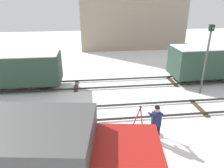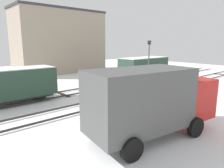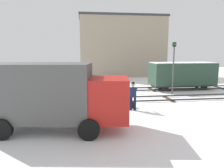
# 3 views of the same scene
# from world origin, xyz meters

# --- Properties ---
(ground_plane) EXTENTS (60.00, 60.00, 0.00)m
(ground_plane) POSITION_xyz_m (0.00, 0.00, 0.00)
(ground_plane) COLOR white
(track_main_line) EXTENTS (44.00, 1.94, 0.18)m
(track_main_line) POSITION_xyz_m (0.00, 0.00, 0.11)
(track_main_line) COLOR #2D2B28
(track_main_line) RESTS_ON ground_plane
(track_siding_near) EXTENTS (44.00, 1.94, 0.18)m
(track_siding_near) POSITION_xyz_m (0.00, 4.03, 0.11)
(track_siding_near) COLOR #2D2B28
(track_siding_near) RESTS_ON ground_plane
(switch_lever_frame) EXTENTS (1.27, 0.47, 1.45)m
(switch_lever_frame) POSITION_xyz_m (-0.27, -1.89, 0.25)
(switch_lever_frame) COLOR black
(switch_lever_frame) RESTS_ON ground_plane
(rail_worker) EXTENTS (0.58, 0.69, 1.79)m
(rail_worker) POSITION_xyz_m (0.12, -2.50, 1.02)
(rail_worker) COLOR #111831
(rail_worker) RESTS_ON ground_plane
(delivery_truck) EXTENTS (6.48, 3.12, 3.10)m
(delivery_truck) POSITION_xyz_m (-4.15, -5.35, 1.72)
(delivery_truck) COLOR #B21E19
(delivery_truck) RESTS_ON ground_plane
(signal_post) EXTENTS (0.24, 0.32, 4.37)m
(signal_post) POSITION_xyz_m (4.63, 1.93, 2.64)
(signal_post) COLOR #4C4C4C
(signal_post) RESTS_ON ground_plane
(apartment_building) EXTENTS (12.47, 5.42, 8.74)m
(apartment_building) POSITION_xyz_m (2.86, 16.51, 4.37)
(apartment_building) COLOR gray
(apartment_building) RESTS_ON ground_plane
(freight_car_mid_siding) EXTENTS (6.08, 2.43, 2.59)m
(freight_car_mid_siding) POSITION_xyz_m (6.47, 4.03, 1.48)
(freight_car_mid_siding) COLOR #2D2B28
(freight_car_mid_siding) RESTS_ON ground_plane
(freight_car_far_end) EXTENTS (6.36, 2.05, 2.47)m
(freight_car_far_end) POSITION_xyz_m (-7.67, 4.03, 1.41)
(freight_car_far_end) COLOR #2D2B28
(freight_car_far_end) RESTS_ON ground_plane
(perched_bird_roof_left) EXTENTS (0.18, 0.28, 0.13)m
(perched_bird_roof_left) POSITION_xyz_m (-2.76, 17.87, 8.79)
(perched_bird_roof_left) COLOR #514C47
(perched_bird_roof_left) RESTS_ON apartment_building
(perched_bird_roof_right) EXTENTS (0.28, 0.22, 0.13)m
(perched_bird_roof_right) POSITION_xyz_m (4.01, 15.62, 8.79)
(perched_bird_roof_right) COLOR #514C47
(perched_bird_roof_right) RESTS_ON apartment_building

